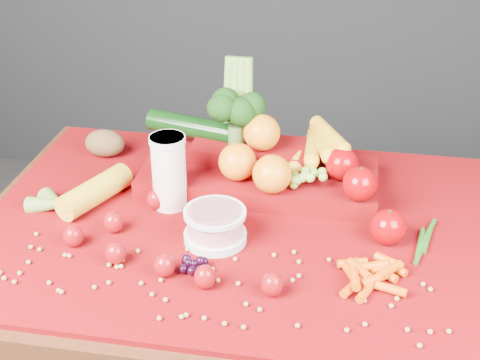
% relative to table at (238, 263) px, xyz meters
% --- Properties ---
extents(table, '(1.10, 0.80, 0.75)m').
position_rel_table_xyz_m(table, '(0.00, 0.00, 0.00)').
color(table, black).
rests_on(table, ground).
extents(red_cloth, '(1.05, 0.75, 0.01)m').
position_rel_table_xyz_m(red_cloth, '(0.00, 0.00, 0.10)').
color(red_cloth, '#65030B').
rests_on(red_cloth, table).
extents(milk_glass, '(0.08, 0.08, 0.16)m').
position_rel_table_xyz_m(milk_glass, '(-0.15, 0.04, 0.19)').
color(milk_glass, beige).
rests_on(milk_glass, red_cloth).
extents(yogurt_bowl, '(0.12, 0.12, 0.07)m').
position_rel_table_xyz_m(yogurt_bowl, '(-0.03, -0.07, 0.14)').
color(yogurt_bowl, silver).
rests_on(yogurt_bowl, red_cloth).
extents(strawberry_scatter, '(0.48, 0.28, 0.05)m').
position_rel_table_xyz_m(strawberry_scatter, '(-0.16, -0.13, 0.13)').
color(strawberry_scatter, maroon).
rests_on(strawberry_scatter, red_cloth).
extents(dark_grape_cluster, '(0.06, 0.05, 0.03)m').
position_rel_table_xyz_m(dark_grape_cluster, '(-0.06, -0.18, 0.12)').
color(dark_grape_cluster, black).
rests_on(dark_grape_cluster, red_cloth).
extents(soybean_scatter, '(0.84, 0.24, 0.01)m').
position_rel_table_xyz_m(soybean_scatter, '(0.00, -0.20, 0.11)').
color(soybean_scatter, '#9E7D44').
rests_on(soybean_scatter, red_cloth).
extents(corn_ear, '(0.24, 0.26, 0.06)m').
position_rel_table_xyz_m(corn_ear, '(-0.36, -0.01, 0.13)').
color(corn_ear, yellow).
rests_on(corn_ear, red_cloth).
extents(potato, '(0.10, 0.07, 0.07)m').
position_rel_table_xyz_m(potato, '(-0.37, 0.24, 0.14)').
color(potato, '#4F391D').
rests_on(potato, red_cloth).
extents(baby_carrot_pile, '(0.18, 0.17, 0.03)m').
position_rel_table_xyz_m(baby_carrot_pile, '(0.27, -0.15, 0.12)').
color(baby_carrot_pile, '#D24A07').
rests_on(baby_carrot_pile, red_cloth).
extents(green_bean_pile, '(0.14, 0.12, 0.01)m').
position_rel_table_xyz_m(green_bean_pile, '(0.37, -0.01, 0.11)').
color(green_bean_pile, '#205613').
rests_on(green_bean_pile, red_cloth).
extents(produce_mound, '(0.60, 0.36, 0.27)m').
position_rel_table_xyz_m(produce_mound, '(0.03, 0.16, 0.17)').
color(produce_mound, '#65030B').
rests_on(produce_mound, red_cloth).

